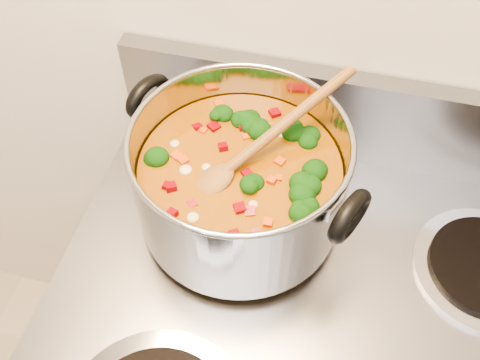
{
  "coord_description": "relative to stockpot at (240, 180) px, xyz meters",
  "views": [
    {
      "loc": [
        -0.04,
        0.89,
        1.59
      ],
      "look_at": [
        -0.15,
        1.32,
        1.01
      ],
      "focal_mm": 40.0,
      "sensor_mm": 36.0,
      "label": 1
    }
  ],
  "objects": [
    {
      "name": "wooden_spoon",
      "position": [
        0.01,
        0.01,
        0.05
      ],
      "size": [
        0.19,
        0.22,
        0.1
      ],
      "rotation": [
        0.0,
        0.0,
        0.87
      ],
      "color": "brown",
      "rests_on": "stockpot"
    },
    {
      "name": "stockpot",
      "position": [
        0.0,
        0.0,
        0.0
      ],
      "size": [
        0.35,
        0.29,
        0.17
      ],
      "rotation": [
        0.0,
        0.0,
        -0.41
      ],
      "color": "#A7A7AF",
      "rests_on": "electric_range"
    },
    {
      "name": "cooktop_crumbs",
      "position": [
        0.05,
        0.05,
        -0.09
      ],
      "size": [
        0.39,
        0.17,
        0.01
      ],
      "color": "black",
      "rests_on": "electric_range"
    }
  ]
}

